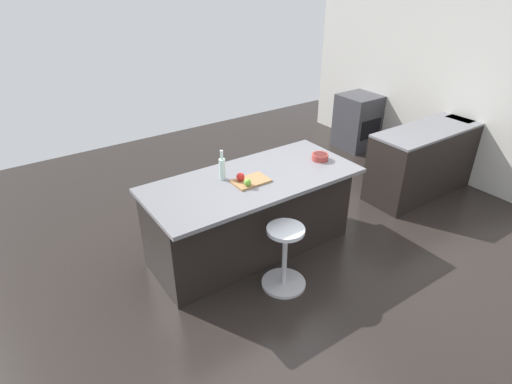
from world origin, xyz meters
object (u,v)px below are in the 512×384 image
Objects in this scene: stool_by_window at (285,259)px; apple_green at (248,182)px; water_bottle at (222,168)px; apple_red at (240,177)px; cutting_board at (251,181)px; fruit_bowl at (320,157)px; kitchen_island at (251,214)px; oven_range at (357,121)px.

apple_green is (0.09, -0.50, 0.65)m from stool_by_window.
water_bottle is at bearing -69.07° from apple_green.
apple_red is 0.13m from apple_green.
fruit_bowl reaches higher than cutting_board.
kitchen_island is 12.23× the size of fruit_bowl.
oven_range is 3.65m from apple_red.
kitchen_island is 7.11× the size of water_bottle.
water_bottle is at bearing -10.49° from fruit_bowl.
oven_range is 2.79m from fruit_bowl.
kitchen_island is at bearing 157.12° from water_bottle.
stool_by_window is 1.08m from water_bottle.
fruit_bowl is at bearing 173.60° from kitchen_island.
apple_red is at bearing 18.35° from kitchen_island.
cutting_board is 0.31m from water_bottle.
water_bottle reaches higher than apple_red.
cutting_board is 5.09× the size of apple_green.
oven_range is at bearing -153.93° from apple_green.
water_bottle is at bearing -22.88° from kitchen_island.
oven_range reaches higher than stool_by_window.
apple_green is (0.15, 0.18, 0.50)m from kitchen_island.
fruit_bowl is (-1.01, 0.04, -0.02)m from apple_red.
kitchen_island is at bearing -6.40° from fruit_bowl.
stool_by_window is 2.15× the size of water_bottle.
fruit_bowl is at bearing 169.51° from water_bottle.
apple_red reaches higher than fruit_bowl.
stool_by_window is at bearing 32.16° from fruit_bowl.
kitchen_island is at bearing -123.24° from cutting_board.
oven_range is at bearing -158.76° from water_bottle.
apple_green is 1.01m from fruit_bowl.
stool_by_window is at bearing 98.34° from apple_red.
apple_red is at bearing 124.00° from water_bottle.
water_bottle is 1.72× the size of fruit_bowl.
kitchen_island is 0.56m from apple_green.
water_bottle is at bearing -56.00° from apple_red.
stool_by_window is 0.91m from apple_red.
oven_range is 12.68× the size of apple_green.
apple_red reaches higher than cutting_board.
apple_red is (0.09, -0.05, 0.05)m from cutting_board.
cutting_board is at bearing 56.76° from kitchen_island.
apple_red reaches higher than kitchen_island.
cutting_board is at bearing -89.79° from stool_by_window.
apple_red is 0.46× the size of fruit_bowl.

